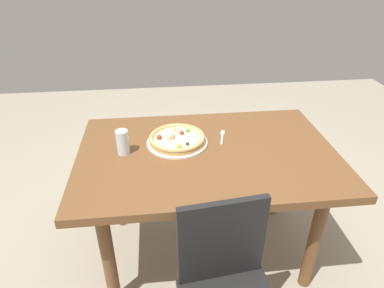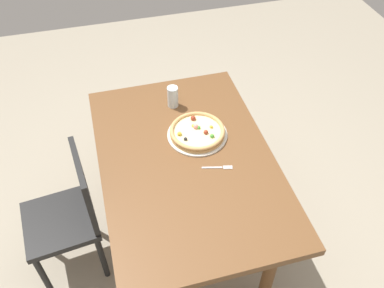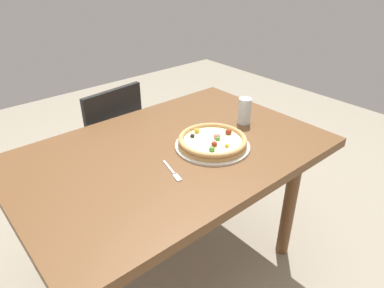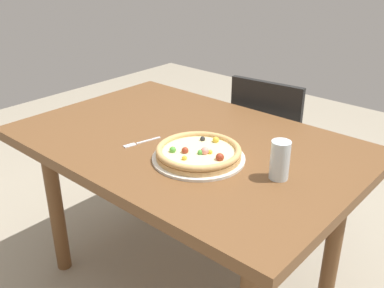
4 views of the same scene
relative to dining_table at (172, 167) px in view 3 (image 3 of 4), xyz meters
name	(u,v)px [view 3 (image 3 of 4)]	position (x,y,z in m)	size (l,w,h in m)	color
ground_plane	(175,266)	(0.00, 0.00, -0.67)	(6.00, 6.00, 0.00)	#9E937F
dining_table	(172,167)	(0.00, 0.00, 0.00)	(1.42, 0.94, 0.77)	brown
chair_near	(107,145)	(-0.01, -0.69, -0.18)	(0.44, 0.44, 0.89)	black
plate	(212,146)	(-0.16, 0.11, 0.10)	(0.35, 0.35, 0.01)	silver
pizza	(213,141)	(-0.16, 0.11, 0.13)	(0.32, 0.32, 0.05)	tan
fork	(173,172)	(0.11, 0.16, 0.10)	(0.06, 0.16, 0.00)	silver
drinking_glass	(245,111)	(-0.46, 0.03, 0.17)	(0.07, 0.07, 0.14)	silver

